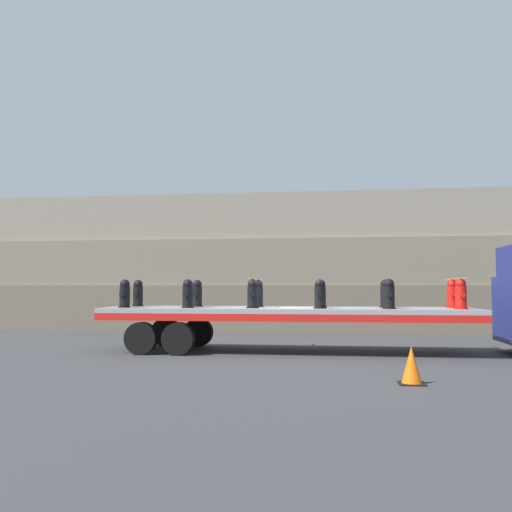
# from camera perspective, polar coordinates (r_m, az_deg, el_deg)

# --- Properties ---
(ground_plane) EXTENTS (120.00, 120.00, 0.00)m
(ground_plane) POSITION_cam_1_polar(r_m,az_deg,el_deg) (16.49, 3.20, -9.57)
(ground_plane) COLOR #38383A
(rock_cliff) EXTENTS (60.00, 3.30, 5.82)m
(rock_cliff) POSITION_cam_1_polar(r_m,az_deg,el_deg) (24.80, 4.76, -0.70)
(rock_cliff) COLOR #665B4C
(rock_cliff) RESTS_ON ground_plane
(flatbed_trailer) EXTENTS (10.52, 2.64, 1.26)m
(flatbed_trailer) POSITION_cam_1_polar(r_m,az_deg,el_deg) (16.47, 0.80, -5.96)
(flatbed_trailer) COLOR gray
(flatbed_trailer) RESTS_ON ground_plane
(fire_hydrant_black_near_0) EXTENTS (0.37, 0.55, 0.81)m
(fire_hydrant_black_near_0) POSITION_cam_1_polar(r_m,az_deg,el_deg) (16.88, -12.99, -3.72)
(fire_hydrant_black_near_0) COLOR black
(fire_hydrant_black_near_0) RESTS_ON flatbed_trailer
(fire_hydrant_black_far_0) EXTENTS (0.37, 0.55, 0.81)m
(fire_hydrant_black_far_0) POSITION_cam_1_polar(r_m,az_deg,el_deg) (17.93, -11.72, -3.70)
(fire_hydrant_black_far_0) COLOR black
(fire_hydrant_black_far_0) RESTS_ON flatbed_trailer
(fire_hydrant_black_near_1) EXTENTS (0.37, 0.55, 0.81)m
(fire_hydrant_black_near_1) POSITION_cam_1_polar(r_m,az_deg,el_deg) (16.31, -6.85, -3.80)
(fire_hydrant_black_near_1) COLOR black
(fire_hydrant_black_near_1) RESTS_ON flatbed_trailer
(fire_hydrant_black_far_1) EXTENTS (0.37, 0.55, 0.81)m
(fire_hydrant_black_far_1) POSITION_cam_1_polar(r_m,az_deg,el_deg) (17.39, -5.91, -3.76)
(fire_hydrant_black_far_1) COLOR black
(fire_hydrant_black_far_1) RESTS_ON flatbed_trailer
(fire_hydrant_black_near_2) EXTENTS (0.37, 0.55, 0.81)m
(fire_hydrant_black_near_2) POSITION_cam_1_polar(r_m,az_deg,el_deg) (15.93, -0.34, -3.83)
(fire_hydrant_black_near_2) COLOR black
(fire_hydrant_black_near_2) RESTS_ON flatbed_trailer
(fire_hydrant_black_far_2) EXTENTS (0.37, 0.55, 0.81)m
(fire_hydrant_black_far_2) POSITION_cam_1_polar(r_m,az_deg,el_deg) (17.04, 0.20, -3.79)
(fire_hydrant_black_far_2) COLOR black
(fire_hydrant_black_far_2) RESTS_ON flatbed_trailer
(fire_hydrant_black_near_3) EXTENTS (0.37, 0.55, 0.81)m
(fire_hydrant_black_near_3) POSITION_cam_1_polar(r_m,az_deg,el_deg) (15.78, 6.40, -3.82)
(fire_hydrant_black_near_3) COLOR black
(fire_hydrant_black_near_3) RESTS_ON flatbed_trailer
(fire_hydrant_black_far_3) EXTENTS (0.37, 0.55, 0.81)m
(fire_hydrant_black_far_3) POSITION_cam_1_polar(r_m,az_deg,el_deg) (16.90, 6.49, -3.78)
(fire_hydrant_black_far_3) COLOR black
(fire_hydrant_black_far_3) RESTS_ON flatbed_trailer
(fire_hydrant_black_near_4) EXTENTS (0.37, 0.55, 0.81)m
(fire_hydrant_black_near_4) POSITION_cam_1_polar(r_m,az_deg,el_deg) (15.84, 13.17, -3.75)
(fire_hydrant_black_near_4) COLOR black
(fire_hydrant_black_near_4) RESTS_ON flatbed_trailer
(fire_hydrant_black_far_4) EXTENTS (0.37, 0.55, 0.81)m
(fire_hydrant_black_far_4) POSITION_cam_1_polar(r_m,az_deg,el_deg) (16.95, 12.82, -3.72)
(fire_hydrant_black_far_4) COLOR black
(fire_hydrant_black_far_4) RESTS_ON flatbed_trailer
(fire_hydrant_red_near_5) EXTENTS (0.37, 0.55, 0.81)m
(fire_hydrant_red_near_5) POSITION_cam_1_polar(r_m,az_deg,el_deg) (16.12, 19.79, -3.64)
(fire_hydrant_red_near_5) COLOR red
(fire_hydrant_red_near_5) RESTS_ON flatbed_trailer
(fire_hydrant_red_far_5) EXTENTS (0.37, 0.55, 0.81)m
(fire_hydrant_red_far_5) POSITION_cam_1_polar(r_m,az_deg,el_deg) (17.21, 19.03, -3.61)
(fire_hydrant_red_far_5) COLOR red
(fire_hydrant_red_far_5) RESTS_ON flatbed_trailer
(cargo_strap_rear) EXTENTS (0.05, 2.74, 0.01)m
(cargo_strap_rear) POSITION_cam_1_polar(r_m,az_deg,el_deg) (16.49, -0.06, -2.33)
(cargo_strap_rear) COLOR yellow
(cargo_strap_rear) RESTS_ON fire_hydrant_black_near_2
(cargo_strap_middle) EXTENTS (0.05, 2.74, 0.01)m
(cargo_strap_middle) POSITION_cam_1_polar(r_m,az_deg,el_deg) (16.67, 19.37, -2.15)
(cargo_strap_middle) COLOR yellow
(cargo_strap_middle) RESTS_ON fire_hydrant_red_near_5
(traffic_cone) EXTENTS (0.50, 0.50, 0.72)m
(traffic_cone) POSITION_cam_1_polar(r_m,az_deg,el_deg) (11.42, 15.29, -10.52)
(traffic_cone) COLOR black
(traffic_cone) RESTS_ON ground_plane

